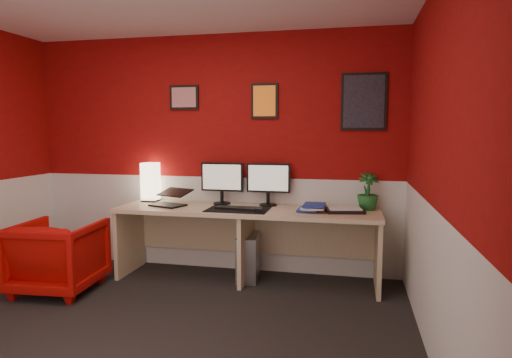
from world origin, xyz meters
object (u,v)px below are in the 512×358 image
at_px(zen_tray, 345,210).
at_px(pc_tower, 248,256).
at_px(monitor_left, 222,177).
at_px(desk, 246,245).
at_px(potted_plant, 368,191).
at_px(monitor_right, 268,178).
at_px(armchair, 58,256).
at_px(laptop, 168,195).
at_px(shoji_lamp, 151,183).

xyz_separation_m(zen_tray, pc_tower, (-0.95, 0.05, -0.52)).
xyz_separation_m(monitor_left, zen_tray, (1.27, -0.19, -0.28)).
height_order(desk, potted_plant, potted_plant).
bearing_deg(monitor_left, monitor_right, 0.68).
xyz_separation_m(monitor_right, armchair, (-1.83, -0.88, -0.69)).
bearing_deg(potted_plant, monitor_right, 178.56).
distance_m(desk, potted_plant, 1.30).
bearing_deg(monitor_right, potted_plant, -1.44).
bearing_deg(zen_tray, monitor_right, 165.60).
relative_size(laptop, zen_tray, 0.94).
relative_size(zen_tray, pc_tower, 0.78).
bearing_deg(potted_plant, desk, -170.41).
height_order(laptop, zen_tray, laptop).
bearing_deg(zen_tray, pc_tower, 177.09).
xyz_separation_m(shoji_lamp, monitor_left, (0.81, -0.01, 0.09)).
bearing_deg(armchair, potted_plant, -167.41).
relative_size(monitor_left, potted_plant, 1.60).
bearing_deg(monitor_left, laptop, -154.49).
height_order(monitor_left, monitor_right, same).
bearing_deg(shoji_lamp, desk, -11.23).
xyz_separation_m(desk, shoji_lamp, (-1.12, 0.22, 0.56)).
distance_m(potted_plant, pc_tower, 1.36).
bearing_deg(monitor_right, laptop, -166.11).
xyz_separation_m(shoji_lamp, monitor_right, (1.30, -0.00, 0.09)).
bearing_deg(monitor_left, shoji_lamp, 179.53).
bearing_deg(potted_plant, pc_tower, -173.82).
distance_m(laptop, monitor_left, 0.59).
bearing_deg(armchair, pc_tower, -160.55).
xyz_separation_m(laptop, potted_plant, (1.99, 0.22, 0.07)).
height_order(monitor_left, pc_tower, monitor_left).
bearing_deg(armchair, monitor_right, -158.61).
relative_size(desk, armchair, 3.57).
bearing_deg(monitor_right, zen_tray, -14.40).
xyz_separation_m(monitor_left, armchair, (-1.33, -0.87, -0.69)).
xyz_separation_m(laptop, pc_tower, (0.82, 0.10, -0.61)).
distance_m(desk, laptop, 0.95).
relative_size(monitor_right, armchair, 0.80).
distance_m(monitor_left, monitor_right, 0.49).
distance_m(shoji_lamp, potted_plant, 2.29).
relative_size(shoji_lamp, monitor_right, 0.69).
distance_m(monitor_left, armchair, 1.74).
xyz_separation_m(potted_plant, armchair, (-2.82, -0.85, -0.58)).
bearing_deg(laptop, potted_plant, 26.34).
relative_size(shoji_lamp, armchair, 0.55).
xyz_separation_m(desk, armchair, (-1.65, -0.65, -0.03)).
bearing_deg(laptop, desk, 21.67).
bearing_deg(potted_plant, laptop, -173.64).
xyz_separation_m(pc_tower, armchair, (-1.65, -0.72, 0.11)).
distance_m(desk, monitor_left, 0.76).
xyz_separation_m(laptop, monitor_right, (1.00, 0.25, 0.18)).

